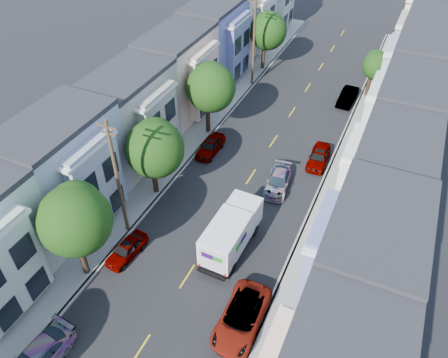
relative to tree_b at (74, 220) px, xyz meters
name	(u,v)px	position (x,y,z in m)	size (l,w,h in m)	color
ground	(187,276)	(6.30, 2.64, -5.42)	(160.00, 160.00, 0.00)	black
road_slab	(263,158)	(6.30, 17.64, -5.41)	(12.00, 70.00, 0.02)	black
curb_left	(205,142)	(0.25, 17.64, -5.34)	(0.30, 70.00, 0.15)	gray
curb_right	(326,175)	(12.35, 17.64, -5.34)	(0.30, 70.00, 0.15)	gray
sidewalk_left	(194,139)	(-1.05, 17.64, -5.34)	(2.60, 70.00, 0.15)	gray
sidewalk_right	(340,178)	(13.65, 17.64, -5.34)	(2.60, 70.00, 0.15)	gray
centerline	(263,158)	(6.30, 17.64, -5.42)	(0.12, 70.00, 0.01)	gold
townhouse_row_left	(161,130)	(-4.85, 17.64, -5.42)	(5.00, 70.00, 8.50)	white
townhouse_row_right	(384,191)	(17.45, 17.64, -5.42)	(5.00, 70.00, 8.50)	white
tree_b	(74,220)	(0.00, 0.00, 0.00)	(4.70, 4.70, 7.79)	black
tree_c	(154,149)	(0.00, 9.36, -0.73)	(4.70, 4.70, 7.06)	black
tree_d	(210,88)	(0.00, 19.44, -0.35)	(4.70, 4.70, 7.44)	black
tree_e	(267,31)	(0.00, 34.97, -0.50)	(4.48, 4.48, 7.18)	black
tree_far_r	(376,66)	(13.20, 33.53, -1.68)	(3.10, 3.10, 5.33)	black
utility_pole_near	(118,180)	(0.00, 4.64, -0.26)	(1.60, 0.26, 10.00)	#42301E
utility_pole_far	(254,43)	(0.00, 30.64, -0.26)	(1.60, 0.26, 10.00)	#42301E
fedex_truck	(231,232)	(8.00, 6.41, -3.74)	(2.41, 6.27, 3.01)	silver
lead_sedan	(278,181)	(8.93, 14.31, -4.76)	(1.84, 4.39, 1.32)	black
parked_left_c	(127,249)	(1.40, 2.52, -4.79)	(1.49, 3.89, 1.26)	gray
parked_left_d	(210,146)	(1.40, 16.47, -4.72)	(1.64, 4.28, 1.39)	black
parked_right_b	(242,317)	(11.20, 0.80, -4.66)	(2.52, 5.45, 1.52)	white
parked_right_c	(319,157)	(11.20, 19.06, -4.70)	(1.69, 4.40, 1.43)	black
parked_right_d	(348,97)	(11.20, 31.12, -4.70)	(1.51, 4.28, 1.43)	black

